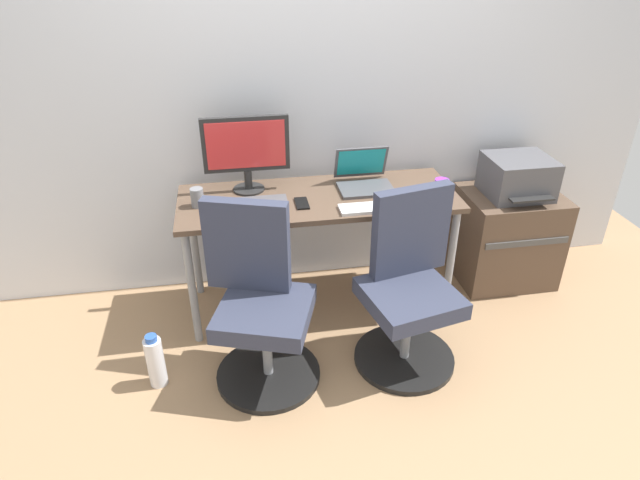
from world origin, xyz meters
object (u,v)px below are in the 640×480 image
printer (518,177)px  open_laptop (364,178)px  office_chair_right (409,289)px  side_cabinet (506,236)px  coffee_mug (441,187)px  water_bottle_on_floor (155,361)px  desktop_monitor (246,149)px  office_chair_left (260,305)px

printer → open_laptop: 0.97m
office_chair_right → side_cabinet: (0.87, 0.63, -0.12)m
side_cabinet → coffee_mug: size_ratio=6.57×
office_chair_right → open_laptop: bearing=98.9°
coffee_mug → water_bottle_on_floor: bearing=-164.0°
desktop_monitor → open_laptop: desktop_monitor is taller
printer → open_laptop: (-0.97, 0.00, 0.06)m
side_cabinet → printer: (0.00, -0.00, 0.42)m
water_bottle_on_floor → desktop_monitor: bearing=52.1°
printer → open_laptop: size_ratio=1.29×
coffee_mug → printer: bearing=17.8°
desktop_monitor → open_laptop: 0.69m
side_cabinet → office_chair_left: bearing=-158.9°
side_cabinet → coffee_mug: bearing=-162.1°
office_chair_right → coffee_mug: 0.65m
office_chair_right → desktop_monitor: bearing=137.9°
coffee_mug → open_laptop: bearing=155.4°
printer → water_bottle_on_floor: printer is taller
desktop_monitor → open_laptop: bearing=-5.1°
desktop_monitor → coffee_mug: 1.11m
side_cabinet → open_laptop: open_laptop is taller
water_bottle_on_floor → desktop_monitor: 1.22m
office_chair_left → desktop_monitor: 0.89m
office_chair_right → printer: size_ratio=2.35×
open_laptop → coffee_mug: size_ratio=3.37×
desktop_monitor → coffee_mug: (1.07, -0.24, -0.20)m
desktop_monitor → water_bottle_on_floor: bearing=-127.9°
office_chair_left → coffee_mug: 1.22m
office_chair_right → printer: office_chair_right is taller
office_chair_right → printer: 1.11m
water_bottle_on_floor → open_laptop: open_laptop is taller
office_chair_left → coffee_mug: bearing=22.7°
desktop_monitor → coffee_mug: desktop_monitor is taller
open_laptop → coffee_mug: bearing=-24.6°
open_laptop → side_cabinet: bearing=-0.1°
office_chair_left → water_bottle_on_floor: office_chair_left is taller
side_cabinet → open_laptop: (-0.97, 0.00, 0.48)m
office_chair_left → side_cabinet: bearing=21.1°
coffee_mug → office_chair_left: bearing=-157.3°
office_chair_right → open_laptop: 0.73m
office_chair_left → printer: office_chair_left is taller
printer → desktop_monitor: size_ratio=0.83×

